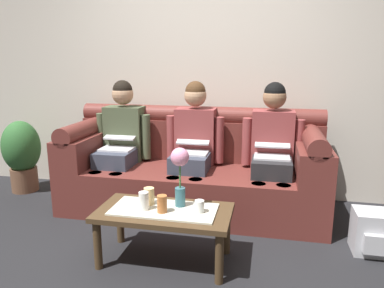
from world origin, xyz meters
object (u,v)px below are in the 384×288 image
Objects in this scene: person_right at (272,145)px; cup_far_center at (199,206)px; backpack_right at (376,233)px; couch at (193,171)px; flower_vase at (180,167)px; person_left at (121,138)px; cup_near_right at (162,204)px; cup_far_left at (144,201)px; potted_plant at (22,153)px; cup_near_left at (149,196)px; person_middle at (193,142)px; coffee_table at (164,217)px.

cup_far_center is (-0.48, -1.01, -0.22)m from person_right.
person_right is 3.70× the size of backpack_right.
couch is 5.71× the size of flower_vase.
flower_vase is at bearing -48.27° from person_left.
flower_vase is 0.28m from cup_near_right.
cup_far_left is 0.16× the size of potted_plant.
cup_far_center is at bearing -76.00° from couch.
couch is at bearing -2.20° from potted_plant.
couch is 0.96m from cup_near_left.
person_middle is (0.00, -0.00, 0.29)m from couch.
person_right reaches higher than cup_near_right.
cup_near_right is 0.15× the size of potted_plant.
cup_far_left is (-0.13, -1.05, -0.20)m from person_middle.
potted_plant is (-1.19, 0.08, -0.23)m from person_left.
coffee_table is at bearing -24.12° from cup_near_left.
couch is at bearing 82.92° from cup_far_left.
flower_vase is at bearing 36.04° from coffee_table.
backpack_right is at bearing 12.86° from cup_near_left.
cup_near_right reaches higher than backpack_right.
couch is 1.99× the size of person_left.
cup_near_left is at bearing 169.92° from cup_far_center.
backpack_right is at bearing 14.27° from flower_vase.
couch is 19.01× the size of cup_far_left.
cup_far_center is (0.25, -1.02, 0.07)m from couch.
person_middle is 1.07m from cup_far_left.
flower_vase is 0.32m from cup_near_left.
person_right is 2.88× the size of flower_vase.
flower_vase reaches higher than backpack_right.
cup_near_left is 1.01× the size of cup_near_right.
person_middle is 9.57× the size of cup_far_left.
flower_vase reaches higher than cup_far_left.
backpack_right is at bearing -20.88° from couch.
cup_far_center reaches higher than backpack_right.
coffee_table is (0.00, -1.00, -0.32)m from person_middle.
person_right is 1.12m from flower_vase.
cup_far_left is (0.60, -1.05, -0.20)m from person_left.
cup_near_right is (0.13, -0.12, -0.00)m from cup_near_left.
person_right is at bearing -1.69° from potted_plant.
backpack_right is at bearing 19.36° from cup_far_center.
person_middle is 1.57× the size of potted_plant.
person_left is 1.31m from cup_near_right.
person_middle is at bearing 82.32° from cup_near_left.
cup_far_center is (0.15, -0.08, -0.24)m from flower_vase.
potted_plant is at bearing 177.80° from couch.
cup_near_right is at bearing -124.93° from flower_vase.
cup_far_center is at bearing -45.81° from person_left.
person_right is at bearing -0.00° from person_middle.
cup_near_right is 0.14m from cup_far_left.
cup_near_right is at bearing -161.86° from backpack_right.
couch is 1.07m from cup_far_left.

